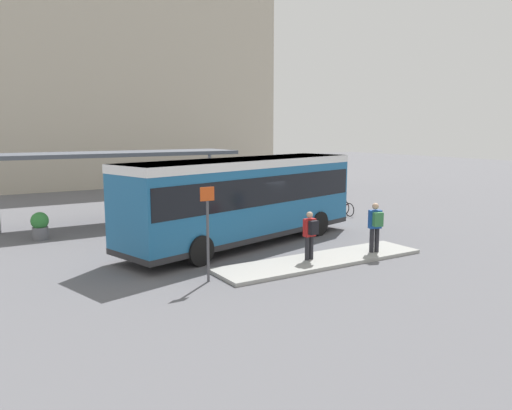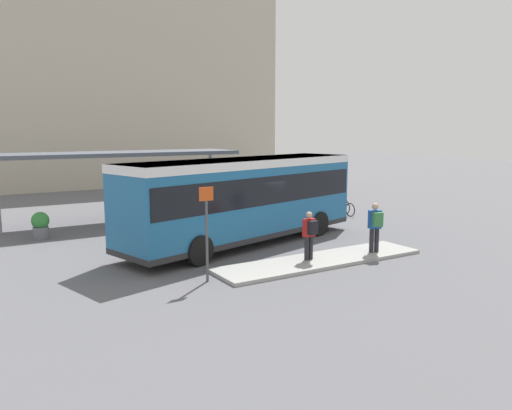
{
  "view_description": "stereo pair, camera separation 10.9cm",
  "coord_description": "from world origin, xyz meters",
  "px_view_note": "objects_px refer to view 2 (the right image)",
  "views": [
    {
      "loc": [
        -9.61,
        -16.49,
        4.42
      ],
      "look_at": [
        0.53,
        0.0,
        1.5
      ],
      "focal_mm": 35.0,
      "sensor_mm": 36.0,
      "label": 1
    },
    {
      "loc": [
        -9.51,
        -16.54,
        4.42
      ],
      "look_at": [
        0.53,
        0.0,
        1.5
      ],
      "focal_mm": 35.0,
      "sensor_mm": 36.0,
      "label": 2
    }
  ],
  "objects_px": {
    "city_bus": "(245,195)",
    "pedestrian_companion": "(375,224)",
    "bicycle_red": "(344,208)",
    "potted_planter_near_shelter": "(41,225)",
    "platform_sign": "(207,230)",
    "pedestrian_waiting": "(310,233)",
    "bicycle_black": "(338,206)",
    "potted_planter_far_side": "(197,208)",
    "bicycle_green": "(331,205)"
  },
  "relations": [
    {
      "from": "bicycle_red",
      "to": "potted_planter_near_shelter",
      "type": "bearing_deg",
      "value": 82.62
    },
    {
      "from": "pedestrian_companion",
      "to": "bicycle_black",
      "type": "xyz_separation_m",
      "value": [
        4.96,
        7.73,
        -0.74
      ]
    },
    {
      "from": "platform_sign",
      "to": "city_bus",
      "type": "bearing_deg",
      "value": 47.4
    },
    {
      "from": "pedestrian_waiting",
      "to": "bicycle_red",
      "type": "relative_size",
      "value": 0.98
    },
    {
      "from": "pedestrian_companion",
      "to": "platform_sign",
      "type": "xyz_separation_m",
      "value": [
        -6.38,
        0.33,
        0.43
      ]
    },
    {
      "from": "city_bus",
      "to": "pedestrian_companion",
      "type": "distance_m",
      "value": 5.07
    },
    {
      "from": "pedestrian_companion",
      "to": "potted_planter_near_shelter",
      "type": "relative_size",
      "value": 1.56
    },
    {
      "from": "bicycle_green",
      "to": "potted_planter_far_side",
      "type": "bearing_deg",
      "value": 86.96
    },
    {
      "from": "pedestrian_companion",
      "to": "bicycle_black",
      "type": "distance_m",
      "value": 9.22
    },
    {
      "from": "bicycle_green",
      "to": "platform_sign",
      "type": "bearing_deg",
      "value": 125.13
    },
    {
      "from": "potted_planter_far_side",
      "to": "platform_sign",
      "type": "xyz_separation_m",
      "value": [
        -3.57,
        -8.46,
        0.8
      ]
    },
    {
      "from": "city_bus",
      "to": "potted_planter_far_side",
      "type": "relative_size",
      "value": 7.36
    },
    {
      "from": "city_bus",
      "to": "pedestrian_companion",
      "type": "xyz_separation_m",
      "value": [
        2.99,
        -4.01,
        -0.8
      ]
    },
    {
      "from": "bicycle_red",
      "to": "potted_planter_far_side",
      "type": "height_order",
      "value": "potted_planter_far_side"
    },
    {
      "from": "bicycle_green",
      "to": "platform_sign",
      "type": "distance_m",
      "value": 13.99
    },
    {
      "from": "bicycle_black",
      "to": "potted_planter_far_side",
      "type": "bearing_deg",
      "value": -98.19
    },
    {
      "from": "pedestrian_companion",
      "to": "potted_planter_near_shelter",
      "type": "distance_m",
      "value": 13.26
    },
    {
      "from": "potted_planter_far_side",
      "to": "platform_sign",
      "type": "relative_size",
      "value": 0.53
    },
    {
      "from": "pedestrian_waiting",
      "to": "pedestrian_companion",
      "type": "height_order",
      "value": "pedestrian_companion"
    },
    {
      "from": "pedestrian_waiting",
      "to": "potted_planter_near_shelter",
      "type": "height_order",
      "value": "pedestrian_waiting"
    },
    {
      "from": "pedestrian_companion",
      "to": "bicycle_red",
      "type": "xyz_separation_m",
      "value": [
        4.76,
        7.06,
        -0.77
      ]
    },
    {
      "from": "pedestrian_waiting",
      "to": "bicycle_green",
      "type": "height_order",
      "value": "pedestrian_waiting"
    },
    {
      "from": "platform_sign",
      "to": "bicycle_black",
      "type": "bearing_deg",
      "value": 33.15
    },
    {
      "from": "city_bus",
      "to": "potted_planter_near_shelter",
      "type": "distance_m",
      "value": 8.48
    },
    {
      "from": "potted_planter_near_shelter",
      "to": "potted_planter_far_side",
      "type": "bearing_deg",
      "value": -2.17
    },
    {
      "from": "city_bus",
      "to": "bicycle_black",
      "type": "relative_size",
      "value": 6.03
    },
    {
      "from": "city_bus",
      "to": "bicycle_red",
      "type": "bearing_deg",
      "value": 6.24
    },
    {
      "from": "bicycle_black",
      "to": "potted_planter_far_side",
      "type": "xyz_separation_m",
      "value": [
        -7.77,
        1.05,
        0.37
      ]
    },
    {
      "from": "city_bus",
      "to": "pedestrian_waiting",
      "type": "height_order",
      "value": "city_bus"
    },
    {
      "from": "pedestrian_waiting",
      "to": "pedestrian_companion",
      "type": "relative_size",
      "value": 0.92
    },
    {
      "from": "pedestrian_waiting",
      "to": "platform_sign",
      "type": "xyz_separation_m",
      "value": [
        -3.79,
        -0.05,
        0.51
      ]
    },
    {
      "from": "pedestrian_companion",
      "to": "platform_sign",
      "type": "relative_size",
      "value": 0.63
    },
    {
      "from": "potted_planter_far_side",
      "to": "platform_sign",
      "type": "distance_m",
      "value": 9.21
    },
    {
      "from": "bicycle_green",
      "to": "potted_planter_near_shelter",
      "type": "xyz_separation_m",
      "value": [
        -14.66,
        0.63,
        0.24
      ]
    },
    {
      "from": "pedestrian_waiting",
      "to": "platform_sign",
      "type": "relative_size",
      "value": 0.58
    },
    {
      "from": "pedestrian_waiting",
      "to": "potted_planter_far_side",
      "type": "height_order",
      "value": "pedestrian_waiting"
    },
    {
      "from": "platform_sign",
      "to": "pedestrian_waiting",
      "type": "bearing_deg",
      "value": 0.78
    },
    {
      "from": "pedestrian_companion",
      "to": "platform_sign",
      "type": "distance_m",
      "value": 6.4
    },
    {
      "from": "bicycle_black",
      "to": "platform_sign",
      "type": "xyz_separation_m",
      "value": [
        -11.34,
        -7.41,
        1.17
      ]
    },
    {
      "from": "pedestrian_waiting",
      "to": "bicycle_black",
      "type": "xyz_separation_m",
      "value": [
        7.55,
        7.36,
        -0.66
      ]
    },
    {
      "from": "potted_planter_near_shelter",
      "to": "potted_planter_far_side",
      "type": "xyz_separation_m",
      "value": [
        6.86,
        -0.26,
        0.17
      ]
    },
    {
      "from": "city_bus",
      "to": "potted_planter_near_shelter",
      "type": "relative_size",
      "value": 9.63
    },
    {
      "from": "bicycle_green",
      "to": "pedestrian_waiting",
      "type": "bearing_deg",
      "value": 136.4
    },
    {
      "from": "city_bus",
      "to": "potted_planter_near_shelter",
      "type": "height_order",
      "value": "city_bus"
    },
    {
      "from": "potted_planter_near_shelter",
      "to": "platform_sign",
      "type": "height_order",
      "value": "platform_sign"
    },
    {
      "from": "city_bus",
      "to": "pedestrian_waiting",
      "type": "distance_m",
      "value": 3.76
    },
    {
      "from": "bicycle_red",
      "to": "bicycle_green",
      "type": "bearing_deg",
      "value": -8.45
    },
    {
      "from": "pedestrian_waiting",
      "to": "bicycle_red",
      "type": "xyz_separation_m",
      "value": [
        7.36,
        6.68,
        -0.69
      ]
    },
    {
      "from": "city_bus",
      "to": "pedestrian_companion",
      "type": "relative_size",
      "value": 6.15
    },
    {
      "from": "city_bus",
      "to": "pedestrian_waiting",
      "type": "xyz_separation_m",
      "value": [
        0.4,
        -3.63,
        -0.88
      ]
    }
  ]
}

